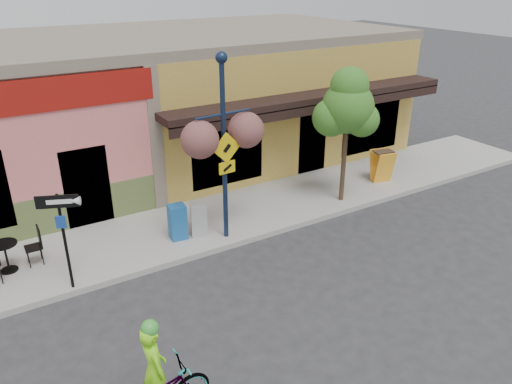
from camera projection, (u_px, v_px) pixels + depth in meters
ground at (252, 254)px, 12.36m from camera, size 90.00×90.00×0.00m
sidewalk at (215, 220)px, 13.88m from camera, size 24.00×3.00×0.15m
curb at (241, 242)px, 12.75m from camera, size 24.00×0.12×0.15m
building at (141, 102)px, 17.28m from camera, size 18.20×8.20×4.50m
cyclist_rider at (156, 382)px, 7.51m from camera, size 0.39×0.58×1.56m
lamp_post at (224, 151)px, 11.95m from camera, size 1.53×0.71×4.67m
one_way_sign at (65, 242)px, 10.39m from camera, size 0.85×0.50×2.21m
cafe_set_right at (6, 253)px, 11.23m from camera, size 1.56×0.79×0.93m
newspaper_box_blue at (178, 222)px, 12.62m from camera, size 0.44×0.40×0.92m
newspaper_box_grey at (199, 220)px, 12.81m from camera, size 0.50×0.48×0.85m
street_tree at (346, 136)px, 14.12m from camera, size 1.95×1.95×3.98m
sandwich_board at (385, 168)px, 15.86m from camera, size 0.71×0.58×1.04m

